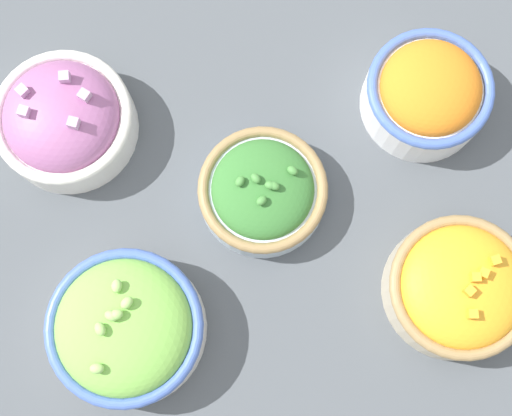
% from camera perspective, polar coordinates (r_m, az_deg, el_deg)
% --- Properties ---
extents(ground_plane, '(3.00, 3.00, 0.00)m').
position_cam_1_polar(ground_plane, '(0.80, -0.00, -0.43)').
color(ground_plane, '#4C5156').
extents(bowl_broccoli, '(0.14, 0.14, 0.07)m').
position_cam_1_polar(bowl_broccoli, '(0.77, 0.54, 1.38)').
color(bowl_broccoli, '#B2C1CC').
rests_on(bowl_broccoli, ground_plane).
extents(bowl_red_onion, '(0.15, 0.15, 0.08)m').
position_cam_1_polar(bowl_red_onion, '(0.82, -15.11, 6.85)').
color(bowl_red_onion, silver).
rests_on(bowl_red_onion, ground_plane).
extents(bowl_squash, '(0.15, 0.15, 0.08)m').
position_cam_1_polar(bowl_squash, '(0.78, 15.92, -6.15)').
color(bowl_squash, beige).
rests_on(bowl_squash, ground_plane).
extents(bowl_lettuce, '(0.16, 0.16, 0.09)m').
position_cam_1_polar(bowl_lettuce, '(0.76, -10.37, -9.40)').
color(bowl_lettuce, silver).
rests_on(bowl_lettuce, ground_plane).
extents(bowl_carrots, '(0.14, 0.14, 0.08)m').
position_cam_1_polar(bowl_carrots, '(0.82, 13.58, 8.96)').
color(bowl_carrots, white).
rests_on(bowl_carrots, ground_plane).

